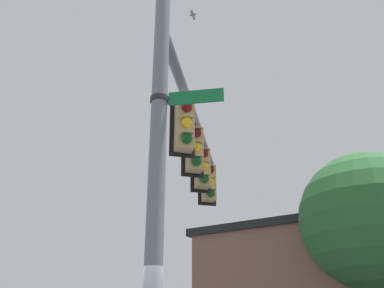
# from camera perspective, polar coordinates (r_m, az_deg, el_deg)

# --- Properties ---
(signal_pole) EXTENTS (0.25, 0.25, 7.16)m
(signal_pole) POSITION_cam_1_polar(r_m,az_deg,el_deg) (5.82, -4.98, -5.95)
(signal_pole) COLOR slate
(signal_pole) RESTS_ON ground
(mast_arm) EXTENTS (3.18, 6.35, 0.21)m
(mast_arm) POSITION_cam_1_polar(r_m,az_deg,el_deg) (10.01, 0.49, 3.06)
(mast_arm) COLOR slate
(traffic_light_nearest_pole) EXTENTS (0.54, 0.49, 1.31)m
(traffic_light_nearest_pole) POSITION_cam_1_polar(r_m,az_deg,el_deg) (8.38, -1.03, 2.56)
(traffic_light_nearest_pole) COLOR black
(traffic_light_mid_inner) EXTENTS (0.54, 0.49, 1.31)m
(traffic_light_mid_inner) POSITION_cam_1_polar(r_m,az_deg,el_deg) (9.50, 0.37, -0.74)
(traffic_light_mid_inner) COLOR black
(traffic_light_mid_outer) EXTENTS (0.54, 0.49, 1.31)m
(traffic_light_mid_outer) POSITION_cam_1_polar(r_m,az_deg,el_deg) (10.65, 1.47, -3.33)
(traffic_light_mid_outer) COLOR black
(traffic_light_arm_end) EXTENTS (0.54, 0.49, 1.31)m
(traffic_light_arm_end) POSITION_cam_1_polar(r_m,az_deg,el_deg) (11.82, 2.36, -5.41)
(traffic_light_arm_end) COLOR black
(street_name_sign) EXTENTS (1.05, 0.59, 0.22)m
(street_name_sign) POSITION_cam_1_polar(r_m,az_deg,el_deg) (6.33, -2.20, 6.33)
(street_name_sign) COLOR #147238
(bird_flying) EXTENTS (0.23, 0.32, 0.11)m
(bird_flying) POSITION_cam_1_polar(r_m,az_deg,el_deg) (12.06, 0.12, 17.55)
(bird_flying) COLOR gray
(tree_by_storefront) EXTENTS (4.42, 4.42, 7.07)m
(tree_by_storefront) POSITION_cam_1_polar(r_m,az_deg,el_deg) (14.52, 23.38, -9.72)
(tree_by_storefront) COLOR #4C3823
(tree_by_storefront) RESTS_ON ground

